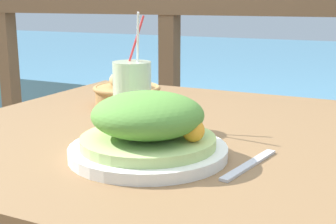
% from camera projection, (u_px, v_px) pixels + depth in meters
% --- Properties ---
extents(patio_table, '(1.02, 0.96, 0.76)m').
position_uv_depth(patio_table, '(180.00, 173.00, 1.04)').
color(patio_table, olive).
rests_on(patio_table, ground_plane).
extents(railing_fence, '(2.80, 0.08, 1.07)m').
position_uv_depth(railing_fence, '(277.00, 73.00, 1.78)').
color(railing_fence, brown).
rests_on(railing_fence, ground_plane).
extents(salad_plate, '(0.28, 0.28, 0.12)m').
position_uv_depth(salad_plate, '(148.00, 130.00, 0.83)').
color(salad_plate, white).
rests_on(salad_plate, patio_table).
extents(drink_glass, '(0.08, 0.09, 0.25)m').
position_uv_depth(drink_glass, '(132.00, 94.00, 1.03)').
color(drink_glass, beige).
rests_on(drink_glass, patio_table).
extents(bread_basket, '(0.18, 0.18, 0.10)m').
position_uv_depth(bread_basket, '(127.00, 91.00, 1.24)').
color(bread_basket, '#AD7F47').
rests_on(bread_basket, patio_table).
extents(fork, '(0.05, 0.18, 0.00)m').
position_uv_depth(fork, '(249.00, 165.00, 0.79)').
color(fork, silver).
rests_on(fork, patio_table).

